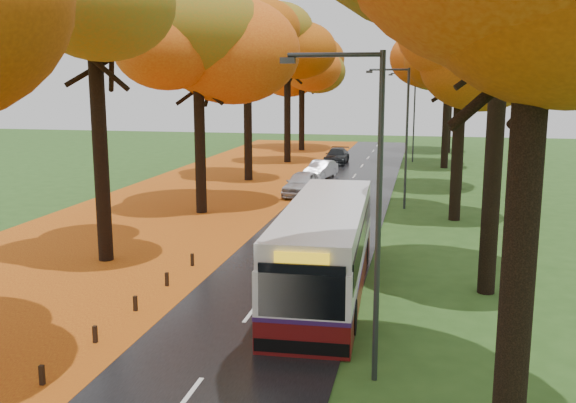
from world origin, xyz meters
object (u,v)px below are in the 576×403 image
(streetlamp_mid, at_px, (402,127))
(car_white, at_px, (302,184))
(streetlamp_far, at_px, (411,110))
(bus, at_px, (325,246))
(car_silver, at_px, (321,170))
(streetlamp_near, at_px, (368,193))
(car_dark, at_px, (337,156))

(streetlamp_mid, height_order, car_white, streetlamp_mid)
(streetlamp_mid, height_order, streetlamp_far, same)
(bus, relative_size, car_white, 2.58)
(car_white, bearing_deg, car_silver, 94.27)
(streetlamp_near, relative_size, streetlamp_mid, 1.00)
(streetlamp_near, relative_size, streetlamp_far, 1.00)
(bus, bearing_deg, streetlamp_mid, 80.22)
(streetlamp_near, distance_m, car_silver, 33.12)
(bus, height_order, car_white, bus)
(streetlamp_mid, xyz_separation_m, car_white, (-6.30, 2.82, -3.90))
(car_dark, bearing_deg, car_silver, -89.39)
(car_dark, bearing_deg, streetlamp_mid, -71.21)
(car_dark, bearing_deg, streetlamp_near, -80.69)
(car_silver, bearing_deg, car_dark, 101.39)
(streetlamp_mid, distance_m, streetlamp_far, 22.00)
(car_dark, bearing_deg, car_white, -89.39)
(streetlamp_near, relative_size, car_dark, 1.74)
(streetlamp_mid, bearing_deg, streetlamp_near, -90.00)
(streetlamp_mid, xyz_separation_m, car_silver, (-6.30, 10.27, -4.01))
(bus, xyz_separation_m, car_dark, (-4.30, 34.64, -0.93))
(car_white, relative_size, car_dark, 0.99)
(streetlamp_far, relative_size, car_silver, 1.98)
(streetlamp_near, height_order, car_dark, streetlamp_near)
(car_silver, height_order, car_dark, car_dark)
(bus, bearing_deg, car_silver, 97.05)
(streetlamp_mid, relative_size, car_silver, 1.98)
(car_white, relative_size, car_silver, 1.12)
(bus, height_order, car_silver, bus)
(streetlamp_near, xyz_separation_m, streetlamp_far, (0.00, 44.00, 0.00))
(streetlamp_mid, xyz_separation_m, car_dark, (-6.30, 19.17, -4.01))
(streetlamp_near, distance_m, streetlamp_far, 44.00)
(car_dark, bearing_deg, streetlamp_far, 24.79)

